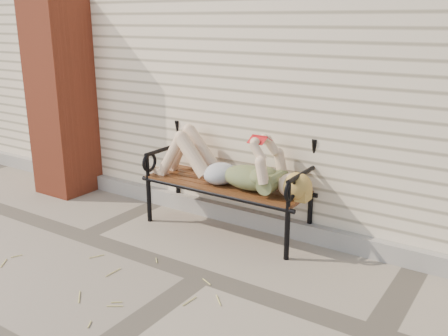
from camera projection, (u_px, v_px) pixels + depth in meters
The scene contains 7 objects.
ground at pixel (203, 276), 3.57m from camera, with size 80.00×80.00×0.00m, color gray.
house_wall at pixel (358, 44), 5.54m from camera, with size 8.00×4.00×3.00m, color #F5E0BF.
foundation_strip at pixel (268, 222), 4.33m from camera, with size 8.00×0.10×0.15m, color #9A948B.
brick_pillar at pixel (61, 97), 5.09m from camera, with size 0.50×0.50×2.00m, color #A13E24.
garden_bench at pixel (232, 165), 4.27m from camera, with size 1.57×0.62×1.01m.
reading_woman at pixel (225, 165), 4.15m from camera, with size 1.48×0.34×0.47m.
straw_scatter at pixel (60, 310), 3.14m from camera, with size 2.65×1.53×0.01m.
Camera 1 is at (1.88, -2.59, 1.77)m, focal length 40.00 mm.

